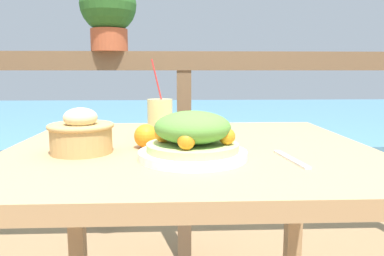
{
  "coord_description": "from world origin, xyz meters",
  "views": [
    {
      "loc": [
        -0.04,
        -1.05,
        0.99
      ],
      "look_at": [
        0.0,
        -0.06,
        0.84
      ],
      "focal_mm": 35.0,
      "sensor_mm": 36.0,
      "label": 1
    }
  ],
  "objects_px": {
    "bread_basket": "(81,134)",
    "drink_glass": "(160,119)",
    "salad_plate": "(194,138)",
    "potted_plant": "(108,10)"
  },
  "relations": [
    {
      "from": "bread_basket",
      "to": "drink_glass",
      "type": "bearing_deg",
      "value": 44.81
    },
    {
      "from": "salad_plate",
      "to": "bread_basket",
      "type": "xyz_separation_m",
      "value": [
        -0.29,
        0.08,
        0.0
      ]
    },
    {
      "from": "salad_plate",
      "to": "bread_basket",
      "type": "height_order",
      "value": "bread_basket"
    },
    {
      "from": "drink_glass",
      "to": "bread_basket",
      "type": "bearing_deg",
      "value": -135.19
    },
    {
      "from": "bread_basket",
      "to": "potted_plant",
      "type": "height_order",
      "value": "potted_plant"
    },
    {
      "from": "salad_plate",
      "to": "drink_glass",
      "type": "height_order",
      "value": "drink_glass"
    },
    {
      "from": "potted_plant",
      "to": "drink_glass",
      "type": "bearing_deg",
      "value": -68.82
    },
    {
      "from": "salad_plate",
      "to": "potted_plant",
      "type": "relative_size",
      "value": 0.75
    },
    {
      "from": "bread_basket",
      "to": "potted_plant",
      "type": "xyz_separation_m",
      "value": [
        -0.07,
        0.88,
        0.45
      ]
    },
    {
      "from": "salad_plate",
      "to": "drink_glass",
      "type": "bearing_deg",
      "value": 109.03
    }
  ]
}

